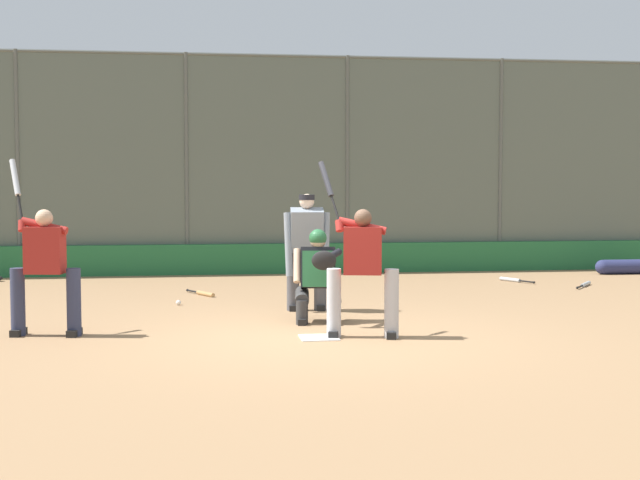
% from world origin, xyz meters
% --- Properties ---
extents(ground_plane, '(160.00, 160.00, 0.00)m').
position_xyz_m(ground_plane, '(0.00, 0.00, 0.00)').
color(ground_plane, '#93704C').
extents(home_plate_marker, '(0.43, 0.43, 0.01)m').
position_xyz_m(home_plate_marker, '(0.00, 0.00, 0.01)').
color(home_plate_marker, white).
rests_on(home_plate_marker, ground_plane).
extents(backstop_fence, '(21.89, 0.08, 4.23)m').
position_xyz_m(backstop_fence, '(-0.00, -7.36, 2.21)').
color(backstop_fence, '#515651').
rests_on(backstop_fence, ground_plane).
extents(padding_wall, '(21.38, 0.18, 0.58)m').
position_xyz_m(padding_wall, '(0.00, -7.26, 0.29)').
color(padding_wall, '#236638').
rests_on(padding_wall, ground_plane).
extents(bleachers_beyond, '(15.27, 1.95, 1.16)m').
position_xyz_m(bleachers_beyond, '(2.12, -9.51, 0.38)').
color(bleachers_beyond, slate).
rests_on(bleachers_beyond, ground_plane).
extents(batter_at_plate, '(0.85, 0.76, 2.01)m').
position_xyz_m(batter_at_plate, '(-0.49, 0.02, 0.79)').
color(batter_at_plate, '#B7B7BC').
rests_on(batter_at_plate, ground_plane).
extents(catcher_behind_plate, '(0.63, 0.77, 1.17)m').
position_xyz_m(catcher_behind_plate, '(-0.14, -1.14, 0.61)').
color(catcher_behind_plate, '#333333').
rests_on(catcher_behind_plate, ground_plane).
extents(umpire_home, '(0.65, 0.42, 1.61)m').
position_xyz_m(umpire_home, '(-0.13, -2.18, 0.86)').
color(umpire_home, '#4C4C51').
rests_on(umpire_home, ground_plane).
extents(batter_on_deck, '(0.88, 0.75, 2.04)m').
position_xyz_m(batter_on_deck, '(3.10, -0.58, 0.79)').
color(batter_on_deck, '#2D334C').
rests_on(batter_on_deck, ground_plane).
extents(spare_bat_by_padding, '(0.56, 0.72, 0.07)m').
position_xyz_m(spare_bat_by_padding, '(-5.16, -4.39, 0.03)').
color(spare_bat_by_padding, black).
rests_on(spare_bat_by_padding, ground_plane).
extents(spare_bat_third_base_side, '(0.45, 0.75, 0.07)m').
position_xyz_m(spare_bat_third_base_side, '(1.28, -4.04, 0.03)').
color(spare_bat_third_base_side, black).
rests_on(spare_bat_third_base_side, ground_plane).
extents(spare_bat_first_base_side, '(0.41, 0.73, 0.07)m').
position_xyz_m(spare_bat_first_base_side, '(-4.20, -5.25, 0.03)').
color(spare_bat_first_base_side, black).
rests_on(spare_bat_first_base_side, ground_plane).
extents(baseball_loose, '(0.07, 0.07, 0.07)m').
position_xyz_m(baseball_loose, '(1.64, -2.97, 0.04)').
color(baseball_loose, white).
rests_on(baseball_loose, ground_plane).
extents(equipment_bag_dugout_side, '(1.12, 0.28, 0.28)m').
position_xyz_m(equipment_bag_dugout_side, '(-6.78, -6.25, 0.14)').
color(equipment_bag_dugout_side, navy).
rests_on(equipment_bag_dugout_side, ground_plane).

